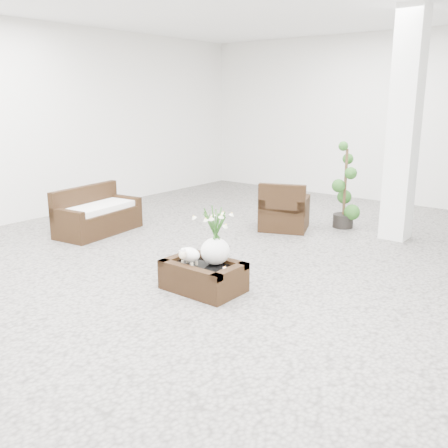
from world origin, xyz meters
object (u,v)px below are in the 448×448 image
Objects in this scene: armchair at (285,205)px; coffee_table at (203,277)px; loveseat at (98,210)px; topiary at (345,186)px.

coffee_table is at bearing 81.73° from armchair.
armchair is (-0.73, 2.97, 0.25)m from coffee_table.
loveseat is at bearing 164.32° from coffee_table.
armchair is at bearing -54.42° from loveseat.
topiary is at bearing 89.77° from coffee_table.
topiary is at bearing -158.14° from armchair.
coffee_table is 0.62× the size of topiary.
coffee_table is 1.09× the size of armchair.
loveseat is at bearing -136.78° from topiary.
loveseat is (-3.01, 0.85, 0.22)m from coffee_table.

